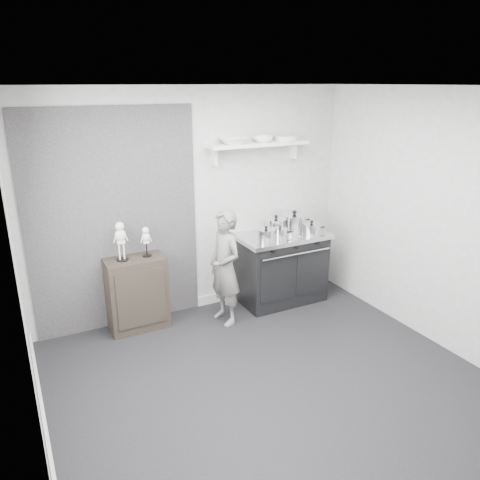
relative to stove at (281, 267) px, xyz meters
The scene contains 16 objects.
ground 1.87m from the stove, 125.34° to the right, with size 4.00×4.00×0.00m, color black.
room_shell 2.11m from the stove, 130.55° to the right, with size 4.02×3.62×2.71m.
wall_shelf 1.58m from the stove, 140.80° to the left, with size 1.30×0.26×0.24m.
stove is the anchor object (origin of this frame).
side_cabinet 1.86m from the stove, behind, with size 0.66×0.38×0.86m, color black.
child 0.95m from the stove, 167.06° to the right, with size 0.50×0.33×1.38m, color slate.
pot_front_left 0.60m from the stove, 161.35° to the right, with size 0.32×0.23×0.17m.
pot_back_left 0.55m from the stove, 101.87° to the left, with size 0.36×0.27×0.22m.
pot_back_right 0.62m from the stove, 25.86° to the left, with size 0.40×0.32×0.24m.
pot_front_right 0.64m from the stove, 26.51° to the right, with size 0.32×0.24×0.18m.
pot_front_center 0.54m from the stove, 129.67° to the right, with size 0.26×0.18×0.16m.
skeleton_full 2.10m from the stove, behind, with size 0.14×0.09×0.51m, color white, non-canonical shape.
skeleton_torso 1.82m from the stove, behind, with size 0.11×0.07×0.39m, color white, non-canonical shape.
bowl_large 1.73m from the stove, 161.67° to the left, with size 0.32×0.32×0.08m, color white.
bowl_small 1.64m from the stove, 133.35° to the left, with size 0.24×0.24×0.07m, color white.
plate_stack 1.63m from the stove, 54.85° to the left, with size 0.28×0.28×0.06m, color silver.
Camera 1 is at (-1.99, -3.28, 2.73)m, focal length 35.00 mm.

